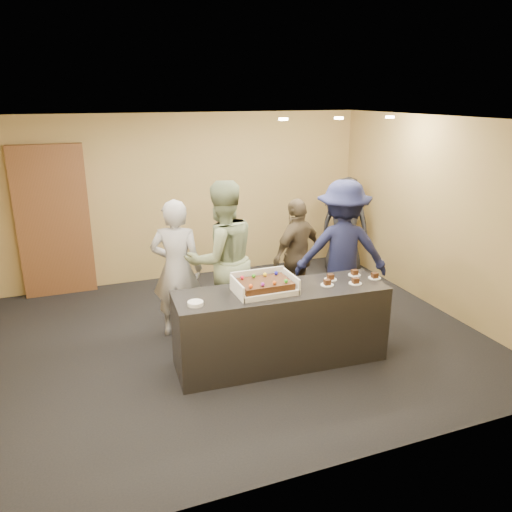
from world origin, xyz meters
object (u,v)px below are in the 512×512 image
at_px(person_navy_man, 342,251).
at_px(person_brown_extra, 297,255).
at_px(plate_stack, 195,303).
at_px(person_server_grey, 177,269).
at_px(sheet_cake, 265,284).
at_px(person_dark_suit, 345,226).
at_px(serving_counter, 281,326).
at_px(person_sage_man, 222,259).
at_px(storage_cabinet, 54,222).
at_px(cake_box, 264,287).

bearing_deg(person_navy_man, person_brown_extra, -27.54).
distance_m(plate_stack, person_server_grey, 1.20).
xyz_separation_m(plate_stack, person_navy_man, (2.25, 0.91, 0.04)).
height_order(sheet_cake, person_dark_suit, person_dark_suit).
bearing_deg(person_brown_extra, serving_counter, 32.94).
relative_size(sheet_cake, plate_stack, 3.43).
bearing_deg(serving_counter, person_dark_suit, 50.47).
xyz_separation_m(person_sage_man, person_brown_extra, (1.21, 0.34, -0.19)).
height_order(storage_cabinet, plate_stack, storage_cabinet).
xyz_separation_m(sheet_cake, person_sage_man, (-0.19, 0.98, -0.00)).
height_order(cake_box, person_dark_suit, person_dark_suit).
bearing_deg(cake_box, serving_counter, -6.87).
bearing_deg(storage_cabinet, person_server_grey, -55.34).
relative_size(cake_box, person_sage_man, 0.33).
xyz_separation_m(plate_stack, person_dark_suit, (3.24, 2.48, -0.09)).
height_order(sheet_cake, person_server_grey, person_server_grey).
height_order(sheet_cake, person_sage_man, person_sage_man).
relative_size(person_server_grey, person_navy_man, 0.93).
bearing_deg(person_brown_extra, person_sage_man, -9.20).
height_order(serving_counter, person_brown_extra, person_brown_extra).
distance_m(serving_counter, storage_cabinet, 4.00).
distance_m(serving_counter, person_brown_extra, 1.60).
bearing_deg(person_server_grey, person_sage_man, -171.64).
distance_m(person_sage_man, person_dark_suit, 2.99).
bearing_deg(cake_box, person_navy_man, 29.03).
height_order(serving_counter, plate_stack, plate_stack).
xyz_separation_m(cake_box, person_sage_man, (-0.19, 0.95, 0.05)).
bearing_deg(storage_cabinet, person_dark_suit, -9.43).
bearing_deg(serving_counter, cake_box, 176.53).
bearing_deg(person_brown_extra, plate_stack, 12.36).
xyz_separation_m(serving_counter, plate_stack, (-1.00, -0.08, 0.47)).
height_order(person_navy_man, person_brown_extra, person_navy_man).
bearing_deg(serving_counter, person_sage_man, 115.13).
bearing_deg(storage_cabinet, person_brown_extra, -30.10).
xyz_separation_m(person_navy_man, person_brown_extra, (-0.43, 0.49, -0.15)).
height_order(cake_box, person_navy_man, person_navy_man).
relative_size(sheet_cake, person_sage_man, 0.28).
bearing_deg(plate_stack, person_brown_extra, 37.42).
xyz_separation_m(plate_stack, person_server_grey, (0.07, 1.19, -0.03)).
height_order(cake_box, sheet_cake, cake_box).
xyz_separation_m(sheet_cake, person_dark_suit, (2.44, 2.40, -0.16)).
height_order(plate_stack, person_server_grey, person_server_grey).
bearing_deg(person_dark_suit, sheet_cake, 84.51).
height_order(serving_counter, sheet_cake, sheet_cake).
height_order(cake_box, plate_stack, cake_box).
bearing_deg(person_brown_extra, person_dark_suit, -167.56).
xyz_separation_m(cake_box, person_dark_suit, (2.44, 2.38, -0.11)).
relative_size(cake_box, plate_stack, 4.03).
xyz_separation_m(person_brown_extra, person_dark_suit, (1.41, 1.08, 0.03)).
xyz_separation_m(cake_box, plate_stack, (-0.80, -0.10, -0.02)).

